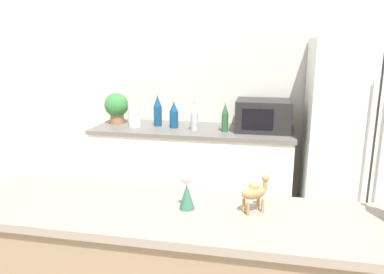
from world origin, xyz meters
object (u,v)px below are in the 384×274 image
back_bottle_0 (225,118)px  back_bottle_3 (174,115)px  microwave (263,115)px  refrigerator (362,144)px  potted_plant (117,107)px  paper_towel_roll (134,115)px  camel_figurine (255,191)px  back_bottle_1 (194,117)px  back_bottle_2 (158,111)px  wise_man_figurine_blue (187,194)px

back_bottle_0 → back_bottle_3: 0.49m
microwave → back_bottle_3: bearing=-177.2°
refrigerator → back_bottle_0: (-1.16, -0.02, 0.18)m
back_bottle_0 → back_bottle_3: size_ratio=1.04×
potted_plant → paper_towel_roll: size_ratio=1.37×
paper_towel_roll → camel_figurine: bearing=-56.8°
paper_towel_roll → back_bottle_1: back_bottle_1 is taller
paper_towel_roll → back_bottle_0: (0.86, -0.04, 0.01)m
paper_towel_roll → back_bottle_1: (0.59, -0.04, 0.01)m
back_bottle_2 → back_bottle_3: size_ratio=1.20×
microwave → back_bottle_3: microwave is taller
back_bottle_3 → wise_man_figurine_blue: 1.96m
refrigerator → back_bottle_2: size_ratio=5.75×
back_bottle_3 → microwave: bearing=2.8°
refrigerator → back_bottle_1: 1.45m
back_bottle_3 → camel_figurine: bearing=-66.2°
paper_towel_roll → camel_figurine: 2.19m
back_bottle_2 → refrigerator: bearing=-3.1°
microwave → back_bottle_2: back_bottle_2 is taller
potted_plant → back_bottle_1: potted_plant is taller
refrigerator → back_bottle_3: refrigerator is taller
refrigerator → wise_man_figurine_blue: refrigerator is taller
camel_figurine → back_bottle_2: bearing=117.4°
back_bottle_1 → back_bottle_3: size_ratio=1.01×
back_bottle_3 → camel_figurine: 2.03m
paper_towel_roll → microwave: size_ratio=0.46×
back_bottle_2 → wise_man_figurine_blue: back_bottle_2 is taller
microwave → back_bottle_0: microwave is taller
camel_figurine → refrigerator: bearing=65.4°
refrigerator → camel_figurine: (-0.83, -1.81, 0.23)m
refrigerator → back_bottle_0: bearing=-179.0°
back_bottle_2 → camel_figurine: size_ratio=1.90×
refrigerator → back_bottle_1: refrigerator is taller
back_bottle_3 → potted_plant: bearing=173.7°
microwave → back_bottle_2: (-0.99, 0.01, 0.00)m
back_bottle_0 → back_bottle_1: (-0.28, -0.00, -0.00)m
paper_towel_roll → wise_man_figurine_blue: bearing=-63.7°
back_bottle_0 → wise_man_figurine_blue: bearing=-88.4°
back_bottle_1 → back_bottle_2: size_ratio=0.84×
potted_plant → back_bottle_2: size_ratio=1.00×
microwave → back_bottle_1: 0.62m
microwave → back_bottle_2: bearing=179.4°
paper_towel_roll → back_bottle_2: (0.21, 0.08, 0.03)m
back_bottle_2 → wise_man_figurine_blue: size_ratio=1.94×
potted_plant → back_bottle_0: bearing=-6.9°
refrigerator → paper_towel_roll: bearing=179.5°
paper_towel_roll → microwave: microwave is taller
potted_plant → camel_figurine: (1.41, -1.92, 0.00)m
microwave → potted_plant: bearing=179.0°
refrigerator → wise_man_figurine_blue: (-1.11, -1.83, 0.20)m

